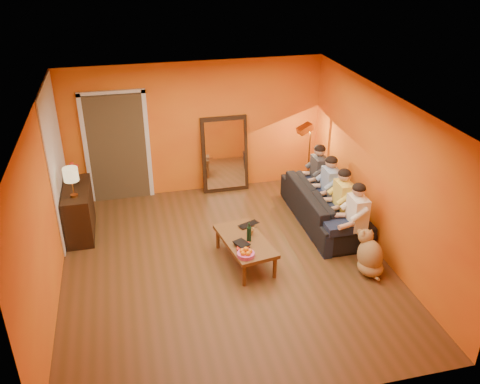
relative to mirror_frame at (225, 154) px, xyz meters
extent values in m
cube|color=brown|center=(-0.55, -2.63, -0.76)|extent=(5.00, 5.50, 0.00)
cube|color=white|center=(-0.55, -2.63, 1.84)|extent=(5.00, 5.50, 0.00)
cube|color=orange|center=(-0.55, 0.12, 0.54)|extent=(5.00, 0.00, 2.60)
cube|color=orange|center=(-3.05, -2.63, 0.54)|extent=(0.00, 5.50, 2.60)
cube|color=orange|center=(1.95, -2.63, 0.54)|extent=(0.00, 5.50, 2.60)
cube|color=white|center=(-3.04, -0.88, 0.54)|extent=(0.02, 1.90, 2.58)
cube|color=#3F2D19|center=(-2.05, 0.20, 0.29)|extent=(1.06, 0.30, 2.10)
cube|color=white|center=(-2.62, 0.08, 0.29)|extent=(0.08, 0.06, 2.20)
cube|color=white|center=(-1.48, 0.08, 0.29)|extent=(0.08, 0.06, 2.20)
cube|color=white|center=(-2.05, 0.08, 1.36)|extent=(1.22, 0.06, 0.08)
cube|color=black|center=(0.00, 0.00, 0.00)|extent=(0.92, 0.27, 1.51)
cube|color=white|center=(0.00, -0.04, 0.00)|extent=(0.78, 0.21, 1.35)
cube|color=black|center=(-2.79, -1.08, -0.34)|extent=(0.44, 1.18, 0.85)
imported|color=black|center=(1.45, -1.71, -0.42)|extent=(2.30, 0.90, 0.67)
cylinder|color=black|center=(-0.19, -2.67, -0.18)|extent=(0.07, 0.07, 0.31)
imported|color=#B27F3F|center=(-0.12, -2.50, -0.29)|extent=(0.13, 0.13, 0.10)
imported|color=black|center=(-0.06, -2.27, -0.33)|extent=(0.41, 0.34, 0.03)
imported|color=black|center=(-0.42, -2.82, -0.33)|extent=(0.21, 0.26, 0.02)
imported|color=red|center=(-0.41, -2.81, -0.31)|extent=(0.24, 0.28, 0.02)
imported|color=black|center=(-0.42, -2.83, -0.29)|extent=(0.26, 0.29, 0.02)
imported|color=black|center=(-2.79, -0.83, 0.18)|extent=(0.17, 0.17, 0.18)
camera|label=1|loc=(-1.87, -9.11, 3.90)|focal=38.00mm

